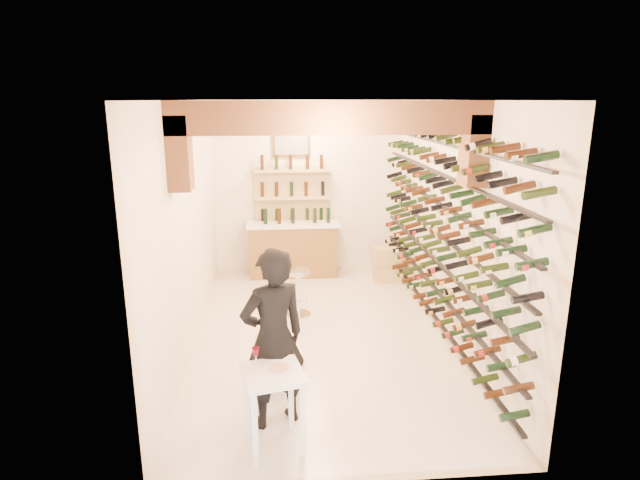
# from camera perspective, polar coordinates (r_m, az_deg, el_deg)

# --- Properties ---
(ground) EXTENTS (6.00, 6.00, 0.00)m
(ground) POSITION_cam_1_polar(r_m,az_deg,el_deg) (7.55, 0.20, -10.17)
(ground) COLOR beige
(ground) RESTS_ON ground
(room_shell) EXTENTS (3.52, 6.02, 3.21)m
(room_shell) POSITION_cam_1_polar(r_m,az_deg,el_deg) (6.64, 0.42, 6.69)
(room_shell) COLOR white
(room_shell) RESTS_ON ground
(wine_rack) EXTENTS (0.32, 5.70, 2.56)m
(wine_rack) POSITION_cam_1_polar(r_m,az_deg,el_deg) (7.32, 12.23, 1.54)
(wine_rack) COLOR black
(wine_rack) RESTS_ON ground
(back_counter) EXTENTS (1.70, 0.62, 1.29)m
(back_counter) POSITION_cam_1_polar(r_m,az_deg,el_deg) (9.83, -2.91, -0.83)
(back_counter) COLOR olive
(back_counter) RESTS_ON ground
(back_shelving) EXTENTS (1.40, 0.31, 2.73)m
(back_shelving) POSITION_cam_1_polar(r_m,az_deg,el_deg) (9.91, -3.01, 3.09)
(back_shelving) COLOR tan
(back_shelving) RESTS_ON ground
(tasting_table) EXTENTS (0.65, 0.65, 0.96)m
(tasting_table) POSITION_cam_1_polar(r_m,az_deg,el_deg) (5.07, -5.11, -15.40)
(tasting_table) COLOR white
(tasting_table) RESTS_ON ground
(white_stool) EXTENTS (0.49, 0.49, 0.51)m
(white_stool) POSITION_cam_1_polar(r_m,az_deg,el_deg) (6.13, -4.10, -13.84)
(white_stool) COLOR white
(white_stool) RESTS_ON ground
(person) EXTENTS (0.80, 0.68, 1.86)m
(person) POSITION_cam_1_polar(r_m,az_deg,el_deg) (5.29, -5.10, -10.60)
(person) COLOR black
(person) RESTS_ON ground
(chrome_barstool) EXTENTS (0.38, 0.38, 0.74)m
(chrome_barstool) POSITION_cam_1_polar(r_m,az_deg,el_deg) (8.01, -2.37, -5.34)
(chrome_barstool) COLOR silver
(chrome_barstool) RESTS_ON ground
(crate_lower) EXTENTS (0.55, 0.41, 0.31)m
(crate_lower) POSITION_cam_1_polar(r_m,az_deg,el_deg) (9.72, 7.30, -3.47)
(crate_lower) COLOR tan
(crate_lower) RESTS_ON ground
(crate_upper) EXTENTS (0.56, 0.39, 0.32)m
(crate_upper) POSITION_cam_1_polar(r_m,az_deg,el_deg) (9.62, 7.36, -1.70)
(crate_upper) COLOR tan
(crate_upper) RESTS_ON crate_lower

